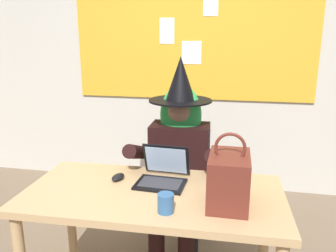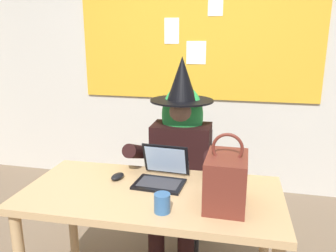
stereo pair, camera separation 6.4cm
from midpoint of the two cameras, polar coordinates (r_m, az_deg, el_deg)
name	(u,v)px [view 1 (the left image)]	position (r m, az deg, el deg)	size (l,w,h in m)	color
wall_back_bulletin	(192,59)	(3.48, 3.53, 11.34)	(5.45, 1.99, 2.68)	beige
desk_main	(153,207)	(1.93, -3.51, -13.53)	(1.45, 0.74, 0.74)	tan
chair_at_desk	(182,181)	(2.61, 1.63, -9.32)	(0.45, 0.45, 0.89)	#2D3347
person_costumed	(179,150)	(2.39, 1.06, -4.14)	(0.60, 0.69, 1.44)	black
laptop	(163,174)	(1.98, -1.84, -8.20)	(0.29, 0.29, 0.21)	black
computer_mouse	(118,177)	(2.05, -9.40, -8.56)	(0.06, 0.10, 0.03)	black
handbag	(229,179)	(1.72, 9.20, -8.93)	(0.20, 0.30, 0.38)	maroon
coffee_mug	(166,203)	(1.66, -1.53, -12.97)	(0.08, 0.08, 0.10)	#336099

